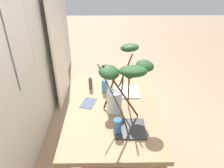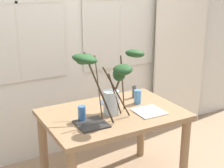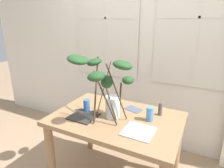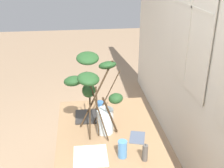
# 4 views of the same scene
# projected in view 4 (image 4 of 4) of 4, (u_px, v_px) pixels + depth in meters

# --- Properties ---
(dining_table) EXTENTS (1.21, 0.82, 0.76)m
(dining_table) POSITION_uv_depth(u_px,v_px,m) (108.00, 147.00, 2.33)
(dining_table) COLOR #93704C
(dining_table) RESTS_ON ground
(vase_with_branches) EXTENTS (0.68, 0.47, 0.61)m
(vase_with_branches) POSITION_uv_depth(u_px,v_px,m) (96.00, 92.00, 2.20)
(vase_with_branches) COLOR silver
(vase_with_branches) RESTS_ON dining_table
(drinking_glass_blue_left) EXTENTS (0.07, 0.07, 0.13)m
(drinking_glass_blue_left) POSITION_uv_depth(u_px,v_px,m) (100.00, 108.00, 2.53)
(drinking_glass_blue_left) COLOR #386BAD
(drinking_glass_blue_left) RESTS_ON dining_table
(drinking_glass_blue_right) EXTENTS (0.07, 0.07, 0.13)m
(drinking_glass_blue_right) POSITION_uv_depth(u_px,v_px,m) (122.00, 149.00, 1.98)
(drinking_glass_blue_right) COLOR #4C84BC
(drinking_glass_blue_right) RESTS_ON dining_table
(plate_square_left) EXTENTS (0.25, 0.25, 0.01)m
(plate_square_left) POSITION_uv_depth(u_px,v_px,m) (89.00, 116.00, 2.51)
(plate_square_left) COLOR #2D2B28
(plate_square_left) RESTS_ON dining_table
(plate_square_right) EXTENTS (0.25, 0.25, 0.01)m
(plate_square_right) POSITION_uv_depth(u_px,v_px,m) (91.00, 156.00, 2.00)
(plate_square_right) COLOR silver
(plate_square_right) RESTS_ON dining_table
(napkin_folded) EXTENTS (0.20, 0.16, 0.00)m
(napkin_folded) POSITION_uv_depth(u_px,v_px,m) (137.00, 137.00, 2.22)
(napkin_folded) COLOR #4C566B
(napkin_folded) RESTS_ON dining_table
(pillar_candle) EXTENTS (0.04, 0.04, 0.14)m
(pillar_candle) POSITION_uv_depth(u_px,v_px,m) (145.00, 153.00, 1.95)
(pillar_candle) COLOR #514C47
(pillar_candle) RESTS_ON dining_table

